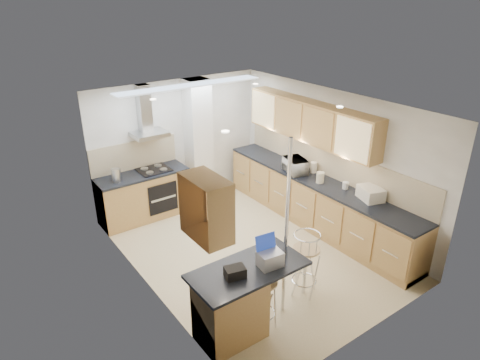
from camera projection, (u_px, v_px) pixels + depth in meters
ground at (250, 249)px, 7.26m from camera, size 4.80×4.80×0.00m
room_shell at (253, 154)px, 7.08m from camera, size 3.64×4.84×2.51m
right_counter at (315, 202)px, 7.88m from camera, size 0.63×4.40×0.92m
back_counter at (144, 195)px, 8.13m from camera, size 1.70×0.63×0.92m
peninsula at (248, 299)px, 5.40m from camera, size 1.47×0.72×0.94m
microwave at (296, 166)px, 7.92m from camera, size 0.44×0.55×0.27m
laptop at (270, 259)px, 5.21m from camera, size 0.31×0.25×0.20m
bag at (235, 272)px, 5.02m from camera, size 0.27×0.23×0.13m
bar_stool_near at (263, 297)px, 5.44m from camera, size 0.48×0.48×0.92m
bar_stool_end at (305, 264)px, 6.04m from camera, size 0.56×0.56×0.99m
jar_a at (314, 167)px, 7.94m from camera, size 0.15×0.15×0.20m
jar_b at (296, 167)px, 8.00m from camera, size 0.12×0.12×0.16m
jar_c at (320, 178)px, 7.51m from camera, size 0.16×0.16×0.19m
jar_d at (345, 185)px, 7.30m from camera, size 0.11×0.11×0.12m
bread_bin at (371, 193)px, 6.92m from camera, size 0.42×0.48×0.21m
kettle at (116, 175)px, 7.56m from camera, size 0.16×0.16×0.24m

